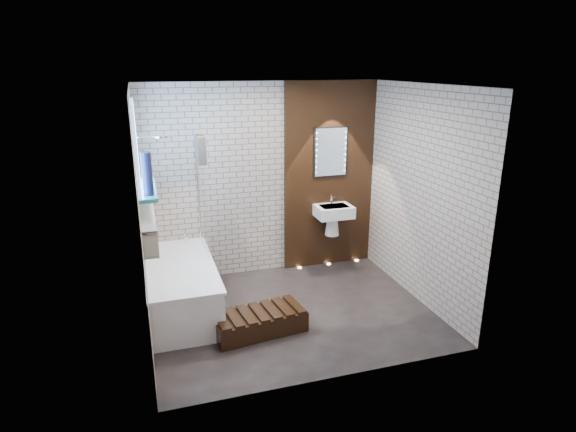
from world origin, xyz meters
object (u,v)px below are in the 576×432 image
object	(u,v)px
bath_screen	(202,195)
led_mirror	(331,152)
bathtub	(181,287)
washbasin	(333,215)
walnut_step	(259,322)

from	to	relation	value
bath_screen	led_mirror	size ratio (longest dim) A/B	2.00
bath_screen	led_mirror	distance (m)	1.89
bathtub	washbasin	distance (m)	2.32
washbasin	walnut_step	bearing A→B (deg)	-135.95
washbasin	led_mirror	size ratio (longest dim) A/B	0.83
led_mirror	walnut_step	bearing A→B (deg)	-132.83
bathtub	bath_screen	bearing A→B (deg)	51.10
bathtub	walnut_step	size ratio (longest dim) A/B	1.75
bath_screen	walnut_step	distance (m)	1.72
walnut_step	led_mirror	bearing A→B (deg)	47.17
bathtub	led_mirror	xyz separation A→B (m)	(2.17, 0.78, 1.36)
bath_screen	walnut_step	world-z (taller)	bath_screen
bathtub	washbasin	size ratio (longest dim) A/B	3.00
bath_screen	washbasin	bearing A→B (deg)	5.78
bathtub	washbasin	xyz separation A→B (m)	(2.17, 0.62, 0.50)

